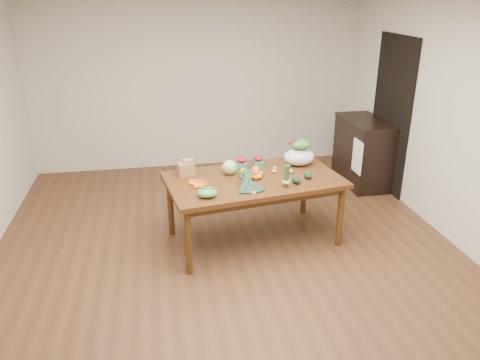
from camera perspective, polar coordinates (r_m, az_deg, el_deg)
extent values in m
plane|color=#54321C|center=(4.95, -1.11, -9.91)|extent=(6.00, 6.00, 0.00)
cube|color=beige|center=(7.28, -5.17, 12.02)|extent=(5.00, 0.02, 2.70)
cube|color=beige|center=(5.37, 26.28, 6.09)|extent=(0.02, 6.00, 2.70)
cube|color=#502D12|center=(5.19, 1.64, -3.60)|extent=(1.98, 1.29, 0.75)
cube|color=black|center=(6.74, 17.90, 7.57)|extent=(0.02, 1.00, 2.10)
cube|color=black|center=(6.95, 14.71, 3.35)|extent=(0.52, 1.02, 0.94)
cube|color=white|center=(6.48, 14.11, 2.78)|extent=(0.02, 0.28, 0.45)
sphere|color=#A9D87C|center=(5.11, -1.28, 1.55)|extent=(0.16, 0.16, 0.16)
sphere|color=orange|center=(5.11, 0.37, 1.06)|extent=(0.07, 0.07, 0.07)
sphere|color=orange|center=(5.15, 1.93, 1.28)|extent=(0.09, 0.09, 0.09)
sphere|color=orange|center=(5.13, 1.87, 1.17)|extent=(0.08, 0.08, 0.08)
ellipsoid|color=#64AE3B|center=(4.56, -3.99, -1.59)|extent=(0.20, 0.15, 0.09)
ellipsoid|color=tan|center=(5.18, 4.20, 1.08)|extent=(0.05, 0.05, 0.04)
ellipsoid|color=#D1C178|center=(5.09, 5.61, 0.65)|extent=(0.05, 0.05, 0.04)
ellipsoid|color=tan|center=(5.21, 5.99, 1.16)|extent=(0.05, 0.04, 0.04)
ellipsoid|color=tan|center=(5.26, 4.28, 1.44)|extent=(0.05, 0.04, 0.04)
ellipsoid|color=tan|center=(5.18, 6.18, 1.07)|extent=(0.06, 0.05, 0.05)
ellipsoid|color=black|center=(4.91, 6.86, -0.01)|extent=(0.11, 0.13, 0.08)
ellipsoid|color=black|center=(5.06, 8.26, 0.59)|extent=(0.11, 0.13, 0.08)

